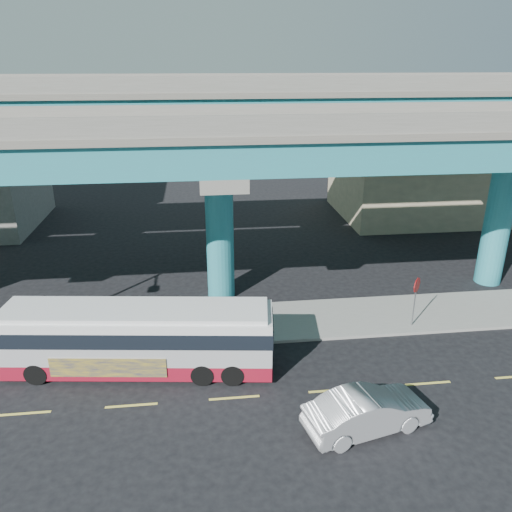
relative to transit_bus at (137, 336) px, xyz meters
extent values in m
plane|color=black|center=(3.89, -2.19, -1.61)|extent=(120.00, 120.00, 0.00)
cube|color=gray|center=(3.89, 3.31, -1.54)|extent=(70.00, 4.00, 0.15)
cube|color=#D8C64C|center=(-4.11, -2.49, -1.61)|extent=(2.00, 0.12, 0.01)
cube|color=#D8C64C|center=(-0.11, -2.49, -1.61)|extent=(2.00, 0.12, 0.01)
cube|color=#D8C64C|center=(3.89, -2.49, -1.61)|extent=(2.00, 0.12, 0.01)
cube|color=#D8C64C|center=(7.89, -2.49, -1.61)|extent=(2.00, 0.12, 0.01)
cube|color=#D8C64C|center=(11.89, -2.49, -1.61)|extent=(2.00, 0.12, 0.01)
cylinder|color=teal|center=(3.89, 6.81, 2.09)|extent=(1.50, 1.50, 7.40)
cube|color=gray|center=(3.89, 6.81, 6.09)|extent=(2.00, 12.00, 0.60)
cube|color=gray|center=(3.89, 10.31, 6.99)|extent=(1.80, 5.00, 1.20)
cylinder|color=teal|center=(19.89, 6.81, 2.09)|extent=(1.50, 1.50, 7.40)
cube|color=gray|center=(19.89, 6.81, 6.09)|extent=(2.00, 12.00, 0.60)
cube|color=gray|center=(19.89, 10.31, 6.99)|extent=(1.80, 5.00, 1.20)
cube|color=teal|center=(3.89, 3.31, 7.09)|extent=(52.00, 5.00, 1.40)
cube|color=gray|center=(3.89, 3.31, 7.94)|extent=(52.00, 5.40, 0.30)
cube|color=gray|center=(3.89, 0.81, 8.49)|extent=(52.00, 0.25, 0.80)
cube|color=gray|center=(3.89, 5.81, 8.49)|extent=(52.00, 0.25, 0.80)
cube|color=teal|center=(3.89, 10.31, 8.29)|extent=(52.00, 5.00, 1.40)
cube|color=gray|center=(3.89, 10.31, 9.14)|extent=(52.00, 5.40, 0.30)
cube|color=gray|center=(3.89, 7.81, 9.69)|extent=(52.00, 0.25, 0.80)
cube|color=gray|center=(3.89, 12.81, 9.69)|extent=(52.00, 0.25, 0.80)
cube|color=#C0AD89|center=(21.89, 20.81, 1.89)|extent=(14.00, 10.00, 7.00)
cube|color=black|center=(21.89, 15.71, 3.99)|extent=(12.00, 0.25, 1.20)
cube|color=maroon|center=(-0.01, 0.00, -1.09)|extent=(11.61, 3.84, 0.66)
cube|color=silver|center=(-0.01, 0.00, -0.05)|extent=(11.61, 3.84, 1.42)
cube|color=black|center=(-0.01, 0.00, 0.43)|extent=(11.67, 3.90, 0.66)
cube|color=silver|center=(-0.01, 0.00, 0.95)|extent=(11.61, 3.84, 0.38)
cube|color=silver|center=(-0.01, 0.00, 1.24)|extent=(11.18, 3.54, 0.19)
cube|color=black|center=(5.66, -0.72, 0.29)|extent=(0.33, 2.16, 1.14)
cube|color=black|center=(-5.68, 0.73, 0.29)|extent=(0.33, 2.16, 1.14)
cube|color=#12194E|center=(-1.11, -1.10, -0.74)|extent=(4.72, 0.65, 0.85)
cylinder|color=black|center=(-4.11, -0.58, -1.14)|extent=(0.98, 0.40, 0.95)
cylinder|color=black|center=(-3.83, 1.59, -1.14)|extent=(0.98, 0.40, 0.95)
cylinder|color=black|center=(2.67, -1.44, -1.14)|extent=(0.98, 0.40, 0.95)
cylinder|color=black|center=(2.95, 0.73, -1.14)|extent=(0.98, 0.40, 0.95)
cylinder|color=black|center=(3.90, -1.59, -1.14)|extent=(0.98, 0.40, 0.95)
cylinder|color=black|center=(4.17, 0.57, -1.14)|extent=(0.98, 0.40, 0.95)
imported|color=#A8A8AD|center=(8.49, -4.80, -0.85)|extent=(3.74, 5.36, 1.52)
cylinder|color=gray|center=(13.11, 2.01, -0.34)|extent=(0.06, 0.06, 2.25)
cylinder|color=#B20A0A|center=(13.11, 1.98, 0.74)|extent=(0.56, 0.58, 0.78)
camera|label=1|loc=(2.82, -18.75, 10.88)|focal=35.00mm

